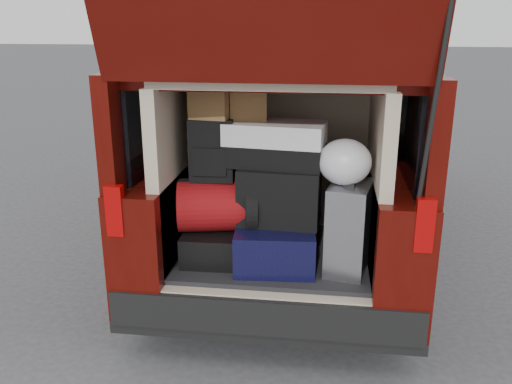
{
  "coord_description": "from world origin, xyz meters",
  "views": [
    {
      "loc": [
        0.32,
        -3.11,
        2.07
      ],
      "look_at": [
        -0.12,
        0.2,
        0.99
      ],
      "focal_mm": 38.0,
      "sensor_mm": 36.0,
      "label": 1
    }
  ],
  "objects_px": {
    "navy_hardshell": "(275,242)",
    "red_duffel": "(218,206)",
    "twotone_duffel": "(275,144)",
    "black_hardshell": "(214,242)",
    "black_soft_case": "(280,195)",
    "silver_roller": "(349,228)",
    "backpack": "(212,150)"
  },
  "relations": [
    {
      "from": "navy_hardshell",
      "to": "red_duffel",
      "type": "xyz_separation_m",
      "value": [
        -0.38,
        -0.0,
        0.23
      ]
    },
    {
      "from": "navy_hardshell",
      "to": "twotone_duffel",
      "type": "height_order",
      "value": "twotone_duffel"
    },
    {
      "from": "navy_hardshell",
      "to": "twotone_duffel",
      "type": "bearing_deg",
      "value": 98.91
    },
    {
      "from": "black_hardshell",
      "to": "black_soft_case",
      "type": "xyz_separation_m",
      "value": [
        0.44,
        -0.01,
        0.35
      ]
    },
    {
      "from": "black_hardshell",
      "to": "silver_roller",
      "type": "relative_size",
      "value": 0.89
    },
    {
      "from": "red_duffel",
      "to": "black_soft_case",
      "type": "distance_m",
      "value": 0.41
    },
    {
      "from": "navy_hardshell",
      "to": "red_duffel",
      "type": "bearing_deg",
      "value": 176.65
    },
    {
      "from": "red_duffel",
      "to": "twotone_duffel",
      "type": "relative_size",
      "value": 0.82
    },
    {
      "from": "black_soft_case",
      "to": "silver_roller",
      "type": "bearing_deg",
      "value": -7.48
    },
    {
      "from": "black_soft_case",
      "to": "backpack",
      "type": "distance_m",
      "value": 0.52
    },
    {
      "from": "black_hardshell",
      "to": "backpack",
      "type": "relative_size",
      "value": 1.26
    },
    {
      "from": "red_duffel",
      "to": "black_soft_case",
      "type": "bearing_deg",
      "value": -9.14
    },
    {
      "from": "red_duffel",
      "to": "twotone_duffel",
      "type": "distance_m",
      "value": 0.55
    },
    {
      "from": "silver_roller",
      "to": "black_soft_case",
      "type": "relative_size",
      "value": 1.11
    },
    {
      "from": "black_soft_case",
      "to": "twotone_duffel",
      "type": "distance_m",
      "value": 0.33
    },
    {
      "from": "black_hardshell",
      "to": "navy_hardshell",
      "type": "xyz_separation_m",
      "value": [
        0.41,
        -0.02,
        0.03
      ]
    },
    {
      "from": "navy_hardshell",
      "to": "silver_roller",
      "type": "xyz_separation_m",
      "value": [
        0.46,
        -0.07,
        0.15
      ]
    },
    {
      "from": "red_duffel",
      "to": "black_soft_case",
      "type": "height_order",
      "value": "black_soft_case"
    },
    {
      "from": "silver_roller",
      "to": "red_duffel",
      "type": "distance_m",
      "value": 0.85
    },
    {
      "from": "backpack",
      "to": "twotone_duffel",
      "type": "distance_m",
      "value": 0.4
    },
    {
      "from": "navy_hardshell",
      "to": "black_hardshell",
      "type": "bearing_deg",
      "value": 173.6
    },
    {
      "from": "red_duffel",
      "to": "navy_hardshell",
      "type": "bearing_deg",
      "value": -10.81
    },
    {
      "from": "black_hardshell",
      "to": "black_soft_case",
      "type": "distance_m",
      "value": 0.56
    },
    {
      "from": "silver_roller",
      "to": "backpack",
      "type": "relative_size",
      "value": 1.42
    },
    {
      "from": "navy_hardshell",
      "to": "silver_roller",
      "type": "distance_m",
      "value": 0.49
    },
    {
      "from": "red_duffel",
      "to": "silver_roller",
      "type": "bearing_deg",
      "value": -15.96
    },
    {
      "from": "twotone_duffel",
      "to": "backpack",
      "type": "bearing_deg",
      "value": -167.95
    },
    {
      "from": "black_hardshell",
      "to": "red_duffel",
      "type": "bearing_deg",
      "value": -33.05
    },
    {
      "from": "red_duffel",
      "to": "backpack",
      "type": "xyz_separation_m",
      "value": [
        -0.03,
        0.03,
        0.36
      ]
    },
    {
      "from": "navy_hardshell",
      "to": "backpack",
      "type": "distance_m",
      "value": 0.72
    },
    {
      "from": "silver_roller",
      "to": "black_soft_case",
      "type": "xyz_separation_m",
      "value": [
        -0.44,
        0.08,
        0.17
      ]
    },
    {
      "from": "backpack",
      "to": "navy_hardshell",
      "type": "bearing_deg",
      "value": -7.18
    }
  ]
}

